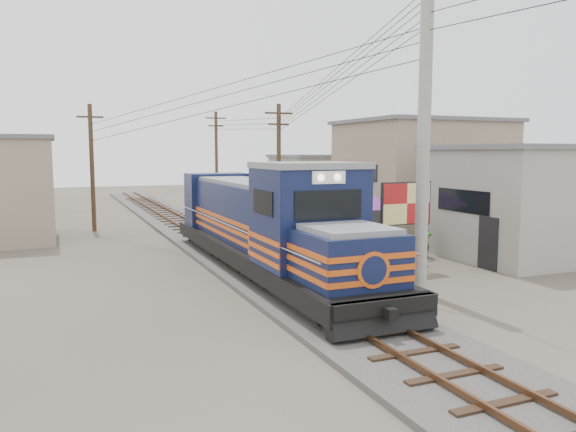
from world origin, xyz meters
name	(u,v)px	position (x,y,z in m)	size (l,w,h in m)	color
ground	(312,301)	(0.00, 0.00, 0.00)	(120.00, 120.00, 0.00)	#473F35
ballast	(220,246)	(0.00, 10.00, 0.08)	(3.60, 70.00, 0.16)	#595651
track	(220,242)	(0.00, 10.00, 0.26)	(1.15, 70.00, 0.12)	#51331E
locomotive	(266,227)	(0.00, 3.90, 1.73)	(2.94, 16.00, 3.97)	black
utility_pole_main	(424,132)	(3.50, -0.50, 5.00)	(0.40, 0.40, 10.00)	#9E9B93
wooden_pole_mid	(279,165)	(4.50, 14.00, 3.68)	(1.60, 0.24, 7.00)	#4C3826
wooden_pole_far	(216,158)	(4.80, 28.00, 3.93)	(1.60, 0.24, 7.50)	#4C3826
wooden_pole_left	(92,165)	(-5.00, 18.00, 3.68)	(1.60, 0.24, 7.00)	#4C3826
power_lines	(224,76)	(-0.14, 8.49, 7.56)	(9.65, 19.00, 3.30)	black
shophouse_front	(530,201)	(11.50, 3.00, 2.36)	(7.35, 6.30, 4.70)	gray
shophouse_mid	(421,175)	(12.50, 12.00, 3.11)	(8.40, 7.35, 6.20)	gray
shophouse_back	(321,183)	(11.00, 22.00, 2.11)	(6.30, 6.30, 4.20)	gray
billboard	(406,206)	(4.83, 2.28, 2.46)	(2.16, 0.25, 3.33)	#99999E
market_umbrella	(372,202)	(6.01, 6.60, 2.22)	(2.94, 2.94, 2.53)	black
vendor	(424,239)	(7.33, 4.53, 0.76)	(0.55, 0.36, 1.52)	black
plant_nursery	(366,253)	(4.27, 4.15, 0.47)	(3.48, 3.08, 1.08)	#1F5A19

